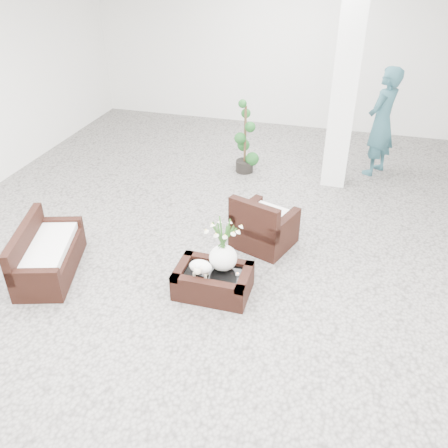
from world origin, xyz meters
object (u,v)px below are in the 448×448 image
(armchair, at_px, (265,220))
(coffee_table, at_px, (213,282))
(loveseat, at_px, (48,250))
(topiary, at_px, (245,137))

(armchair, bearing_deg, coffee_table, 92.06)
(armchair, height_order, loveseat, armchair)
(armchair, bearing_deg, loveseat, 48.31)
(coffee_table, height_order, armchair, armchair)
(coffee_table, bearing_deg, topiary, 97.39)
(armchair, xyz_separation_m, topiary, (-0.84, 2.28, 0.27))
(armchair, relative_size, loveseat, 0.62)
(coffee_table, xyz_separation_m, topiary, (-0.45, 3.51, 0.51))
(loveseat, bearing_deg, coffee_table, -102.69)
(armchair, xyz_separation_m, loveseat, (-2.53, -1.39, -0.05))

